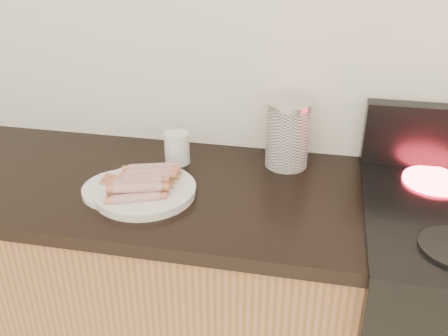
% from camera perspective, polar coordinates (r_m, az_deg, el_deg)
% --- Properties ---
extents(wall_back, '(4.00, 0.04, 2.60)m').
position_cam_1_polar(wall_back, '(1.61, 2.21, 15.46)').
color(wall_back, silver).
rests_on(wall_back, ground).
extents(cabinet_base, '(2.20, 0.59, 0.86)m').
position_cam_1_polar(cabinet_base, '(1.98, -20.83, -12.17)').
color(cabinet_base, brown).
rests_on(cabinet_base, floor).
extents(counter_slab, '(2.20, 0.62, 0.04)m').
position_cam_1_polar(counter_slab, '(1.74, -23.26, -0.60)').
color(counter_slab, black).
rests_on(counter_slab, cabinet_base).
extents(burner_far_left, '(0.18, 0.18, 0.01)m').
position_cam_1_polar(burner_far_left, '(1.61, 22.85, -1.33)').
color(burner_far_left, '#FF1E2D').
rests_on(burner_far_left, stove).
extents(main_plate, '(0.35, 0.35, 0.02)m').
position_cam_1_polar(main_plate, '(1.46, -9.04, -2.70)').
color(main_plate, white).
rests_on(main_plate, counter_slab).
extents(side_plate, '(0.23, 0.23, 0.02)m').
position_cam_1_polar(side_plate, '(1.49, -11.70, -2.38)').
color(side_plate, white).
rests_on(side_plate, counter_slab).
extents(hotdog_pile, '(0.13, 0.22, 0.05)m').
position_cam_1_polar(hotdog_pile, '(1.44, -9.14, -1.51)').
color(hotdog_pile, maroon).
rests_on(hotdog_pile, main_plate).
extents(plain_sausages, '(0.12, 0.10, 0.02)m').
position_cam_1_polar(plain_sausages, '(1.48, -11.77, -1.81)').
color(plain_sausages, '#CF7153').
rests_on(plain_sausages, side_plate).
extents(canister, '(0.14, 0.14, 0.21)m').
position_cam_1_polar(canister, '(1.58, 7.28, 3.84)').
color(canister, white).
rests_on(canister, counter_slab).
extents(mug, '(0.10, 0.10, 0.10)m').
position_cam_1_polar(mug, '(1.62, -5.39, 2.28)').
color(mug, white).
rests_on(mug, counter_slab).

